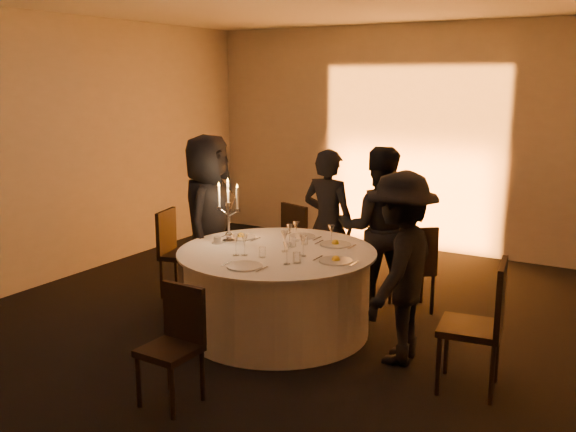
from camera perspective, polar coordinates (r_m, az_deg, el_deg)
The scene contains 33 objects.
floor at distance 6.04m, azimuth -0.97°, elevation -10.13°, with size 7.00×7.00×0.00m, color black.
wall_back at distance 8.81m, azimuth 10.97°, elevation 6.78°, with size 7.00×7.00×0.00m, color #B7B2AA.
wall_left at distance 7.64m, azimuth -20.73°, elevation 5.43°, with size 7.00×7.00×0.00m, color #B7B2AA.
uplighter_fixture at distance 8.78m, azimuth 9.94°, elevation -2.82°, with size 0.25×0.12×0.10m, color black.
banquet_table at distance 5.91m, azimuth -0.99°, elevation -6.68°, with size 1.80×1.80×0.77m.
chair_left at distance 6.95m, azimuth -9.93°, elevation -2.80°, with size 0.49×0.49×0.92m.
chair_back_left at distance 7.23m, azimuth 1.18°, elevation -2.04°, with size 0.51×0.51×0.92m.
chair_back_right at distance 6.47m, azimuth 11.16°, elevation -4.20°, with size 0.54×0.54×0.89m.
chair_right at distance 4.96m, azimuth 16.91°, elevation -8.73°, with size 0.50×0.50×1.01m.
chair_front at distance 4.72m, azimuth -9.95°, elevation -10.67°, with size 0.38×0.39×0.85m.
guest_left at distance 6.61m, azimuth -7.12°, elevation -0.32°, with size 0.85×0.56×1.75m, color black.
guest_back_left at distance 6.77m, azimuth 3.58°, elevation -0.67°, with size 0.58×0.38×1.58m, color black.
guest_back_right at distance 6.46m, azimuth 8.00°, elevation -1.11°, with size 0.80×0.62×1.64m, color black.
guest_right at distance 5.27m, azimuth 9.93°, elevation -4.58°, with size 1.02×0.59×1.58m, color black.
plate_left at distance 6.25m, azimuth -4.21°, elevation -1.80°, with size 0.36×0.28×0.08m.
plate_back_left at distance 6.27m, azimuth 1.24°, elevation -1.82°, with size 0.36×0.26×0.01m.
plate_back_right at distance 5.98m, azimuth 4.23°, elevation -2.45°, with size 0.35×0.29×0.08m.
plate_right at distance 5.45m, azimuth 4.27°, elevation -3.90°, with size 0.36×0.29×0.08m.
plate_front at distance 5.30m, azimuth -3.88°, elevation -4.46°, with size 0.36×0.30×0.01m.
coffee_cup at distance 6.07m, azimuth -6.30°, elevation -2.14°, with size 0.11×0.11×0.07m.
candelabra at distance 6.06m, azimuth -5.31°, elevation -0.35°, with size 0.26×0.12×0.62m.
wine_glass_a at distance 6.08m, azimuth 0.71°, elevation -1.00°, with size 0.07×0.07×0.19m.
wine_glass_b at distance 5.61m, azimuth -3.89°, elevation -2.16°, with size 0.07×0.07×0.19m.
wine_glass_c at distance 5.97m, azimuth 0.15°, elevation -1.25°, with size 0.07×0.07×0.19m.
wine_glass_d at distance 5.72m, azimuth -0.31°, elevation -1.84°, with size 0.07×0.07×0.19m.
wine_glass_e at distance 5.58m, azimuth 1.35°, elevation -2.21°, with size 0.07×0.07×0.19m.
wine_glass_f at distance 5.61m, azimuth -4.68°, elevation -2.16°, with size 0.07×0.07×0.19m.
wine_glass_g at distance 5.96m, azimuth 3.89°, elevation -1.30°, with size 0.07×0.07×0.19m.
wine_glass_h at distance 5.33m, azimuth -0.10°, elevation -2.90°, with size 0.07×0.07×0.19m.
tumbler_a at distance 5.99m, azimuth 1.47°, elevation -2.12°, with size 0.07×0.07×0.09m, color white.
tumbler_b at distance 5.90m, azimuth 0.41°, elevation -2.33°, with size 0.07×0.07×0.09m, color white.
tumbler_c at distance 5.40m, azimuth 0.78°, elevation -3.72°, with size 0.07×0.07×0.09m, color white.
tumbler_d at distance 5.57m, azimuth -2.30°, elevation -3.24°, with size 0.07×0.07×0.09m, color white.
Camera 1 is at (2.91, -4.78, 2.29)m, focal length 40.00 mm.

